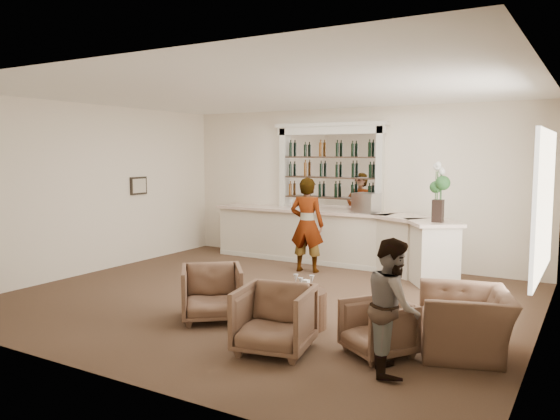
% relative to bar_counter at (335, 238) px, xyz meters
% --- Properties ---
extents(ground, '(8.00, 8.00, 0.00)m').
position_rel_bar_counter_xyz_m(ground, '(0.16, -3.00, -0.57)').
color(ground, '#503928').
rests_on(ground, ground).
extents(room_shell, '(8.04, 7.02, 3.32)m').
position_rel_bar_counter_xyz_m(room_shell, '(0.33, -2.29, 1.77)').
color(room_shell, '#EFE0C6').
rests_on(room_shell, ground).
extents(bar_counter, '(5.72, 1.80, 1.14)m').
position_rel_bar_counter_xyz_m(bar_counter, '(0.00, 0.00, 0.00)').
color(bar_counter, beige).
rests_on(bar_counter, ground).
extents(back_bar_alcove, '(2.64, 0.25, 3.00)m').
position_rel_bar_counter_xyz_m(back_bar_alcove, '(-0.34, 0.41, 1.46)').
color(back_bar_alcove, white).
rests_on(back_bar_alcove, ground).
extents(cocktail_table, '(0.66, 0.66, 0.50)m').
position_rel_bar_counter_xyz_m(cocktail_table, '(1.36, -3.97, -0.32)').
color(cocktail_table, '#503122').
rests_on(cocktail_table, ground).
extents(sommelier, '(0.75, 0.56, 1.88)m').
position_rel_bar_counter_xyz_m(sommelier, '(-0.21, -0.86, 0.37)').
color(sommelier, gray).
rests_on(sommelier, ground).
extents(guest, '(0.80, 0.88, 1.46)m').
position_rel_bar_counter_xyz_m(guest, '(2.91, -4.82, 0.16)').
color(guest, gray).
rests_on(guest, ground).
extents(armchair_left, '(1.18, 1.19, 0.78)m').
position_rel_bar_counter_xyz_m(armchair_left, '(0.11, -4.33, -0.19)').
color(armchair_left, brown).
rests_on(armchair_left, ground).
extents(armchair_center, '(1.00, 1.02, 0.79)m').
position_rel_bar_counter_xyz_m(armchair_center, '(1.52, -4.95, -0.18)').
color(armchair_center, brown).
rests_on(armchair_center, ground).
extents(armchair_right, '(0.98, 0.98, 0.65)m').
position_rel_bar_counter_xyz_m(armchair_right, '(2.61, -4.43, -0.25)').
color(armchair_right, brown).
rests_on(armchair_right, ground).
extents(armchair_far, '(1.32, 1.41, 0.75)m').
position_rel_bar_counter_xyz_m(armchair_far, '(3.47, -3.84, -0.20)').
color(armchair_far, brown).
rests_on(armchair_far, ground).
extents(espresso_machine, '(0.53, 0.47, 0.41)m').
position_rel_bar_counter_xyz_m(espresso_machine, '(0.70, -0.02, 0.77)').
color(espresso_machine, '#B8B9BD').
rests_on(espresso_machine, bar_counter).
extents(flower_vase, '(0.28, 0.28, 1.05)m').
position_rel_bar_counter_xyz_m(flower_vase, '(2.31, -0.70, 1.16)').
color(flower_vase, black).
rests_on(flower_vase, bar_counter).
extents(wine_glass_bar_left, '(0.07, 0.07, 0.21)m').
position_rel_bar_counter_xyz_m(wine_glass_bar_left, '(-1.03, -0.01, 0.67)').
color(wine_glass_bar_left, white).
rests_on(wine_glass_bar_left, bar_counter).
extents(wine_glass_bar_right, '(0.07, 0.07, 0.21)m').
position_rel_bar_counter_xyz_m(wine_glass_bar_right, '(0.54, -0.05, 0.67)').
color(wine_glass_bar_right, white).
rests_on(wine_glass_bar_right, bar_counter).
extents(wine_glass_tbl_a, '(0.07, 0.07, 0.21)m').
position_rel_bar_counter_xyz_m(wine_glass_tbl_a, '(1.24, -3.94, 0.03)').
color(wine_glass_tbl_a, white).
rests_on(wine_glass_tbl_a, cocktail_table).
extents(wine_glass_tbl_b, '(0.07, 0.07, 0.21)m').
position_rel_bar_counter_xyz_m(wine_glass_tbl_b, '(1.46, -3.89, 0.03)').
color(wine_glass_tbl_b, white).
rests_on(wine_glass_tbl_b, cocktail_table).
extents(wine_glass_tbl_c, '(0.07, 0.07, 0.21)m').
position_rel_bar_counter_xyz_m(wine_glass_tbl_c, '(1.40, -4.10, 0.03)').
color(wine_glass_tbl_c, white).
rests_on(wine_glass_tbl_c, cocktail_table).
extents(napkin_holder, '(0.08, 0.08, 0.12)m').
position_rel_bar_counter_xyz_m(napkin_holder, '(1.34, -3.83, -0.01)').
color(napkin_holder, white).
rests_on(napkin_holder, cocktail_table).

